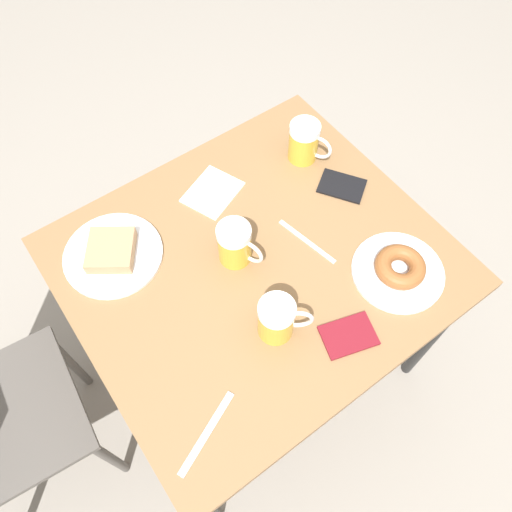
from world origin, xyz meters
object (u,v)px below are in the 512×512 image
beer_mug_left (278,319)px  beer_mug_right (235,244)px  fork (307,241)px  knife (207,433)px  beer_mug_center (305,142)px  napkin_folded (213,192)px  plate_with_cake (112,253)px  passport_far_edge (342,186)px  passport_near_edge (348,335)px  plate_with_donut (399,269)px

beer_mug_left → beer_mug_right: 0.22m
fork → knife: size_ratio=0.99×
beer_mug_center → napkin_folded: size_ratio=0.66×
plate_with_cake → fork: 0.51m
fork → passport_far_edge: size_ratio=1.22×
beer_mug_left → fork: beer_mug_left is taller
beer_mug_left → passport_far_edge: 0.48m
beer_mug_center → passport_far_edge: size_ratio=0.80×
beer_mug_right → passport_far_edge: (0.01, -0.37, -0.06)m
passport_near_edge → beer_mug_center: bearing=-27.6°
beer_mug_right → passport_far_edge: size_ratio=0.82×
beer_mug_left → knife: 0.29m
plate_with_cake → beer_mug_right: (-0.19, -0.26, 0.05)m
plate_with_donut → knife: 0.61m
beer_mug_left → passport_near_edge: beer_mug_left is taller
beer_mug_center → napkin_folded: bearing=81.2°
beer_mug_right → napkin_folded: bearing=-17.1°
plate_with_cake → passport_far_edge: bearing=-105.6°
napkin_folded → passport_near_edge: passport_near_edge is taller
plate_with_donut → passport_far_edge: size_ratio=1.52×
plate_with_donut → napkin_folded: plate_with_donut is taller
plate_with_cake → fork: plate_with_cake is taller
beer_mug_left → passport_near_edge: bearing=-131.4°
plate_with_donut → beer_mug_center: 0.45m
passport_near_edge → fork: bearing=-18.1°
plate_with_cake → beer_mug_right: beer_mug_right is taller
beer_mug_left → passport_far_edge: beer_mug_left is taller
napkin_folded → fork: (-0.28, -0.11, -0.00)m
plate_with_donut → fork: size_ratio=1.25×
knife → napkin_folded: bearing=-34.4°
fork → beer_mug_right: bearing=67.9°
plate_with_cake → beer_mug_center: (-0.02, -0.61, 0.05)m
beer_mug_center → passport_far_edge: beer_mug_center is taller
napkin_folded → fork: same height
passport_near_edge → napkin_folded: bearing=2.8°
napkin_folded → passport_near_edge: (-0.54, -0.03, 0.00)m
knife → passport_near_edge: (-0.01, -0.39, 0.00)m
beer_mug_right → napkin_folded: beer_mug_right is taller
passport_near_edge → plate_with_donut: bearing=-75.4°
knife → passport_far_edge: passport_far_edge is taller
plate_with_donut → beer_mug_center: beer_mug_center is taller
fork → passport_near_edge: passport_near_edge is taller
beer_mug_center → plate_with_cake: bearing=87.8°
plate_with_cake → beer_mug_right: size_ratio=2.04×
beer_mug_left → knife: (-0.10, 0.26, -0.06)m
beer_mug_center → passport_near_edge: bearing=152.4°
passport_near_edge → beer_mug_left: bearing=48.6°
passport_near_edge → beer_mug_right: bearing=15.3°
plate_with_cake → plate_with_donut: (-0.47, -0.56, 0.00)m
plate_with_cake → knife: 0.52m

